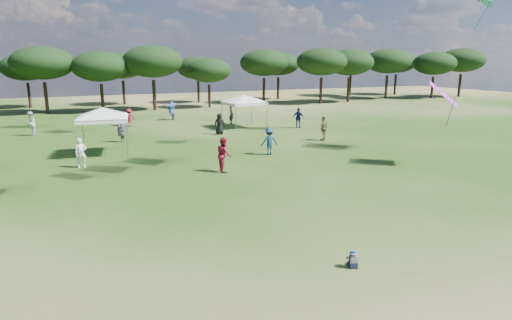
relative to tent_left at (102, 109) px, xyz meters
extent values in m
plane|color=#2E4F17|center=(4.52, -20.59, -2.85)|extent=(140.00, 140.00, 0.00)
cylinder|color=black|center=(-3.87, 25.22, -1.12)|extent=(0.40, 0.40, 3.46)
ellipsoid|color=black|center=(-3.87, 25.22, 2.69)|extent=(6.73, 6.73, 3.63)
cylinder|color=black|center=(1.94, 24.04, -1.25)|extent=(0.37, 0.37, 3.21)
ellipsoid|color=black|center=(1.94, 24.04, 2.28)|extent=(6.24, 6.24, 3.36)
cylinder|color=black|center=(7.78, 23.58, -1.07)|extent=(0.41, 0.41, 3.56)
ellipsoid|color=black|center=(7.78, 23.58, 2.84)|extent=(6.91, 6.91, 3.73)
cylinder|color=black|center=(14.72, 23.92, -1.41)|extent=(0.33, 0.33, 2.88)
ellipsoid|color=black|center=(14.72, 23.92, 1.76)|extent=(5.60, 5.60, 3.02)
cylinder|color=black|center=(23.48, 26.38, -1.13)|extent=(0.39, 0.39, 3.44)
ellipsoid|color=black|center=(23.48, 26.38, 2.65)|extent=(6.69, 6.69, 3.60)
cylinder|color=black|center=(30.29, 22.46, -1.09)|extent=(0.40, 0.40, 3.53)
ellipsoid|color=black|center=(30.29, 22.46, 2.80)|extent=(6.86, 6.86, 3.70)
cylinder|color=black|center=(35.17, 22.87, -1.12)|extent=(0.40, 0.40, 3.47)
ellipsoid|color=black|center=(35.17, 22.87, 2.70)|extent=(6.74, 6.74, 3.63)
cylinder|color=black|center=(43.74, 24.87, -1.07)|extent=(0.41, 0.41, 3.57)
ellipsoid|color=black|center=(43.74, 24.87, 2.86)|extent=(6.94, 6.94, 3.74)
cylinder|color=black|center=(50.86, 22.53, -1.18)|extent=(0.38, 0.38, 3.35)
ellipsoid|color=black|center=(50.86, 22.53, 2.51)|extent=(6.51, 6.51, 3.51)
cylinder|color=black|center=(57.36, 23.02, -1.02)|extent=(0.42, 0.42, 3.66)
ellipsoid|color=black|center=(57.36, 23.02, 3.00)|extent=(7.10, 7.10, 3.83)
cylinder|color=black|center=(-6.00, 32.72, -1.30)|extent=(0.36, 0.36, 3.11)
ellipsoid|color=black|center=(-6.00, 32.72, 2.13)|extent=(6.05, 6.05, 3.26)
cylinder|color=black|center=(5.35, 31.93, -1.25)|extent=(0.37, 0.37, 3.20)
ellipsoid|color=black|center=(5.35, 31.93, 2.27)|extent=(6.21, 6.21, 3.35)
cylinder|color=black|center=(15.34, 30.75, -1.36)|extent=(0.34, 0.34, 2.99)
ellipsoid|color=black|center=(15.34, 30.75, 1.94)|extent=(5.81, 5.81, 3.13)
cylinder|color=black|center=(28.14, 31.15, -1.20)|extent=(0.38, 0.38, 3.31)
ellipsoid|color=black|center=(28.14, 31.15, 2.44)|extent=(6.43, 6.43, 3.47)
cylinder|color=black|center=(41.83, 31.53, -1.04)|extent=(0.42, 0.42, 3.64)
ellipsoid|color=black|center=(41.83, 31.53, 2.96)|extent=(7.06, 7.06, 3.81)
cylinder|color=black|center=(50.92, 30.92, -1.12)|extent=(0.40, 0.40, 3.46)
ellipsoid|color=black|center=(50.92, 30.92, 2.68)|extent=(6.72, 6.72, 3.62)
cylinder|color=gray|center=(-1.58, -1.16, -1.70)|extent=(0.06, 0.06, 2.30)
cylinder|color=gray|center=(1.16, -1.58, -1.70)|extent=(0.06, 0.06, 2.30)
cylinder|color=gray|center=(-1.16, 1.58, -1.70)|extent=(0.06, 0.06, 2.30)
cylinder|color=gray|center=(1.58, 1.16, -1.70)|extent=(0.06, 0.06, 2.30)
cube|color=white|center=(0.00, 0.00, -0.60)|extent=(3.35, 3.35, 0.25)
pyramid|color=white|center=(0.00, 0.00, 0.13)|extent=(5.90, 5.90, 0.60)
cylinder|color=gray|center=(10.92, 5.14, -1.75)|extent=(0.06, 0.06, 2.21)
cylinder|color=gray|center=(13.89, 5.31, -1.75)|extent=(0.06, 0.06, 2.21)
cylinder|color=gray|center=(10.74, 8.11, -1.75)|extent=(0.06, 0.06, 2.21)
cylinder|color=gray|center=(13.71, 8.29, -1.75)|extent=(0.06, 0.06, 2.21)
cube|color=white|center=(12.32, 6.71, -0.70)|extent=(3.32, 3.32, 0.25)
pyramid|color=white|center=(12.32, 6.71, 0.03)|extent=(6.38, 6.38, 0.60)
cube|color=#151C31|center=(5.02, -18.92, -2.77)|extent=(0.29, 0.29, 0.17)
cube|color=#151C31|center=(5.01, -18.74, -2.81)|extent=(0.15, 0.22, 0.09)
cube|color=#151C31|center=(5.15, -18.80, -2.81)|extent=(0.15, 0.22, 0.09)
cube|color=white|center=(5.02, -18.92, -2.58)|extent=(0.25, 0.22, 0.22)
cylinder|color=white|center=(4.91, -18.82, -2.58)|extent=(0.14, 0.23, 0.14)
cylinder|color=white|center=(5.17, -18.92, -2.58)|extent=(0.14, 0.23, 0.14)
sphere|color=#E0B293|center=(5.02, -18.92, -2.43)|extent=(0.15, 0.15, 0.15)
cone|color=#4E8DB7|center=(5.02, -18.92, -2.39)|extent=(0.25, 0.25, 0.03)
cylinder|color=#4E8DB7|center=(5.02, -18.92, -2.36)|extent=(0.17, 0.17, 0.07)
imported|color=navy|center=(16.57, 4.53, -1.96)|extent=(0.98, 1.10, 1.79)
imported|color=beige|center=(-4.66, 9.55, -1.90)|extent=(0.86, 1.03, 1.91)
imported|color=#2A4B7F|center=(7.62, 14.23, -1.90)|extent=(2.05, 2.15, 1.90)
imported|color=white|center=(-1.53, -3.08, -2.03)|extent=(0.63, 0.43, 1.65)
imported|color=maroon|center=(3.16, 11.74, -2.07)|extent=(1.14, 0.88, 1.56)
imported|color=navy|center=(9.43, -4.31, -1.99)|extent=(1.15, 0.71, 1.72)
imported|color=#2F3035|center=(12.07, 9.27, -1.97)|extent=(0.45, 0.66, 1.77)
imported|color=olive|center=(15.24, -1.55, -1.93)|extent=(1.14, 0.99, 1.84)
imported|color=black|center=(9.10, 4.14, -2.00)|extent=(0.98, 0.83, 1.71)
imported|color=#46474B|center=(1.50, 3.88, -2.09)|extent=(1.88, 1.39, 1.53)
imported|color=maroon|center=(5.38, -7.13, -1.92)|extent=(0.80, 0.97, 1.86)
plane|color=#CE33C4|center=(16.94, -10.68, 1.15)|extent=(2.52, 2.34, 1.42)
camera|label=1|loc=(-2.13, -28.04, 2.94)|focal=30.00mm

